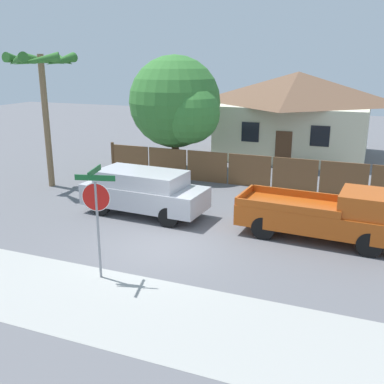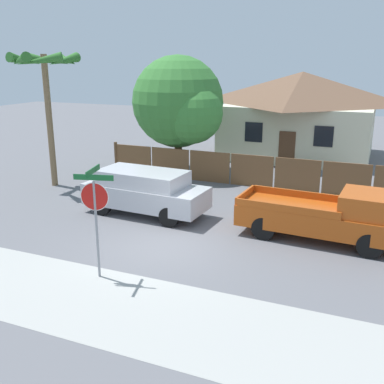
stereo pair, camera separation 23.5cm
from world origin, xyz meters
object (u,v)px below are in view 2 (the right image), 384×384
Objects in this scene: orange_pickup at (329,216)px; stop_sign at (95,204)px; house at (300,113)px; red_suv at (145,191)px; oak_tree at (181,104)px; palm_tree at (45,72)px.

orange_pickup is 1.77× the size of stop_sign.
house is 14.21m from red_suv.
oak_tree reaches higher than house.
house is at bearing 55.73° from oak_tree.
palm_tree is at bearing 164.74° from red_suv.
palm_tree reaches higher than oak_tree.
red_suv is at bearing -104.00° from house.
oak_tree is 1.11× the size of orange_pickup.
stop_sign is at bearing -76.68° from oak_tree.
palm_tree is 1.12× the size of orange_pickup.
stop_sign reaches higher than orange_pickup.
oak_tree is at bearing 45.19° from palm_tree.
oak_tree is 1.95× the size of stop_sign.
palm_tree is 13.68m from orange_pickup.
house is at bearing 51.21° from palm_tree.
oak_tree is at bearing -124.27° from house.
red_suv is at bearing -176.89° from orange_pickup.
palm_tree reaches higher than red_suv.
oak_tree is 0.99× the size of palm_tree.
oak_tree reaches higher than red_suv.
palm_tree is 7.63m from red_suv.
house reaches higher than red_suv.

